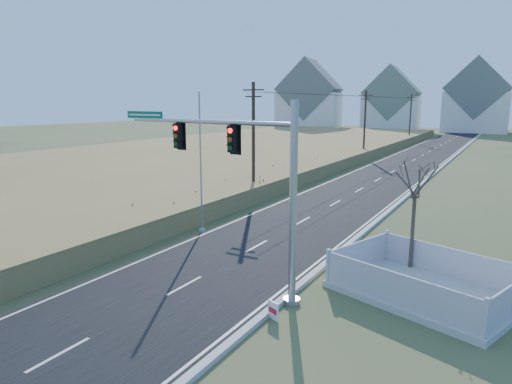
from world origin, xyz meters
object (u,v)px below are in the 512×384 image
Objects in this scene: open_sign at (273,310)px; flagpole at (201,177)px; fence_enclosure at (424,289)px; traffic_signal_mast at (252,178)px; bare_tree at (416,177)px.

flagpole reaches higher than open_sign.
fence_enclosure is 6.31m from open_sign.
bare_tree is at bearing 53.52° from traffic_signal_mast.
fence_enclosure is 1.44× the size of bare_tree.
traffic_signal_mast is 9.34m from flagpole.
traffic_signal_mast reaches higher than open_sign.
bare_tree reaches higher than fence_enclosure.
fence_enclosure reaches higher than open_sign.
flagpole is at bearing 145.93° from traffic_signal_mast.
traffic_signal_mast is 7.36m from bare_tree.
bare_tree is at bearing -3.84° from flagpole.
traffic_signal_mast is 1.77× the size of bare_tree.
fence_enclosure is at bearing -66.96° from bare_tree.
traffic_signal_mast is 4.97m from open_sign.
open_sign is 12.14m from flagpole.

